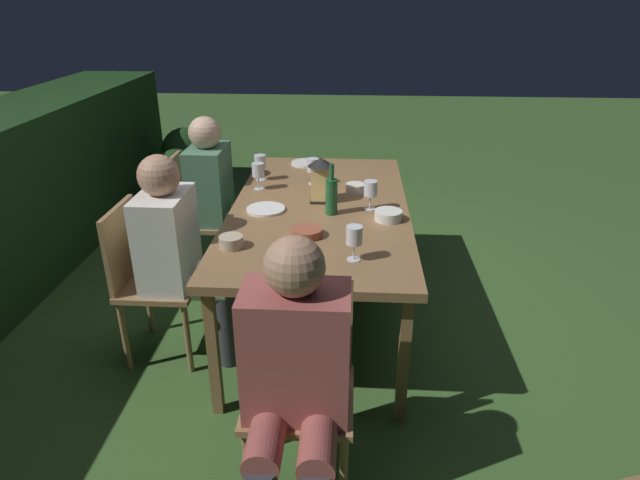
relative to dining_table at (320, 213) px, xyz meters
The scene contains 23 objects.
ground_plane 0.69m from the dining_table, ahead, with size 16.00×16.00×0.00m, color #385B28.
dining_table is the anchor object (origin of this frame).
chair_side_right_b 1.02m from the dining_table, 63.84° to the left, with size 0.42×0.40×0.87m.
person_in_green 0.83m from the dining_table, 57.89° to the left, with size 0.38×0.47×1.15m.
chair_side_right_a 1.02m from the dining_table, 116.16° to the left, with size 0.42×0.40×0.87m.
person_in_cream 0.83m from the dining_table, 122.11° to the left, with size 0.38×0.47×1.15m.
chair_head_near 1.25m from the dining_table, behind, with size 0.40×0.42×0.87m.
person_in_rust 1.43m from the dining_table, behind, with size 0.48×0.38×1.15m.
lantern_centerpiece 0.21m from the dining_table, ahead, with size 0.15×0.15×0.27m.
green_bottle_on_table 0.21m from the dining_table, 149.16° to the right, with size 0.07×0.07×0.29m.
wine_glass_a 0.33m from the dining_table, 97.26° to the right, with size 0.08×0.08×0.17m.
wine_glass_b 0.64m from the dining_table, 43.09° to the left, with size 0.08×0.08×0.17m.
wine_glass_c 0.51m from the dining_table, 56.49° to the left, with size 0.08×0.08×0.17m.
wine_glass_d 0.73m from the dining_table, 163.81° to the right, with size 0.08×0.08×0.17m.
wine_glass_e 0.43m from the dining_table, 10.27° to the left, with size 0.08×0.08×0.17m.
plate_a 0.32m from the dining_table, 107.04° to the left, with size 0.22×0.22×0.01m, color white.
plate_b 0.84m from the dining_table, 10.41° to the left, with size 0.22×0.22×0.01m, color white.
bowl_olives 0.32m from the dining_table, 41.00° to the right, with size 0.12×0.12×0.06m.
bowl_bread 0.71m from the dining_table, 145.91° to the left, with size 0.12×0.12×0.06m.
bowl_salad 0.44m from the dining_table, 116.38° to the right, with size 0.15×0.15×0.05m.
bowl_dip 0.44m from the dining_table, behind, with size 0.16×0.16×0.04m.
potted_plant_by_hedge 2.06m from the dining_table, 41.61° to the left, with size 0.44×0.44×0.63m.
potted_plant_corner 2.59m from the dining_table, 34.39° to the left, with size 0.45×0.45×0.68m.
Camera 1 is at (-2.93, -0.18, 1.87)m, focal length 30.32 mm.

